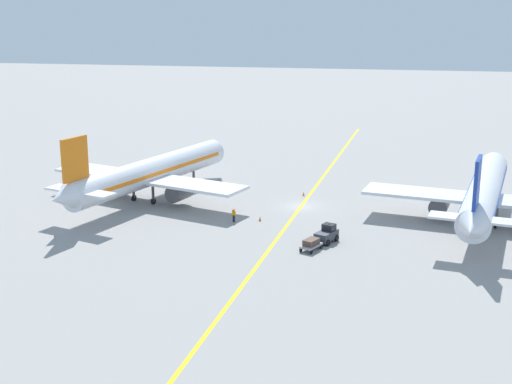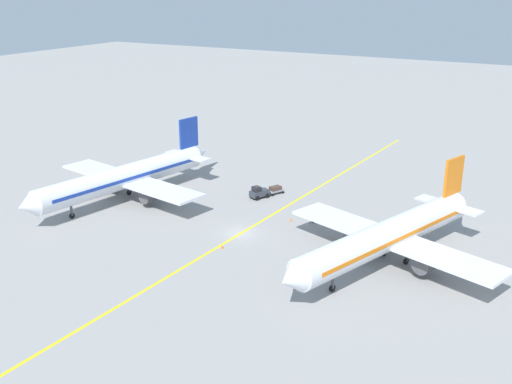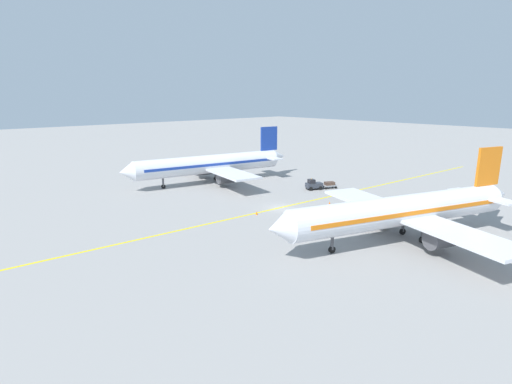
# 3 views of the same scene
# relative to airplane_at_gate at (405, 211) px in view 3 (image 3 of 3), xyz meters

# --- Properties ---
(ground_plane) EXTENTS (400.00, 400.00, 0.00)m
(ground_plane) POSITION_rel_airplane_at_gate_xyz_m (19.99, 0.77, -3.71)
(ground_plane) COLOR gray
(apron_yellow_centreline) EXTENTS (8.01, 119.78, 0.01)m
(apron_yellow_centreline) POSITION_rel_airplane_at_gate_xyz_m (19.99, 0.77, -3.71)
(apron_yellow_centreline) COLOR yellow
(apron_yellow_centreline) RESTS_ON ground
(airplane_at_gate) EXTENTS (28.22, 34.63, 10.60)m
(airplane_at_gate) POSITION_rel_airplane_at_gate_xyz_m (0.00, 0.00, 0.00)
(airplane_at_gate) COLOR silver
(airplane_at_gate) RESTS_ON ground
(airplane_adjacent_stand) EXTENTS (28.48, 35.40, 10.60)m
(airplane_adjacent_stand) POSITION_rel_airplane_at_gate_xyz_m (42.04, -2.08, 0.00)
(airplane_adjacent_stand) COLOR silver
(airplane_adjacent_stand) RESTS_ON ground
(baggage_tug_dark) EXTENTS (2.67, 3.35, 2.11)m
(baggage_tug_dark) POSITION_rel_airplane_at_gate_xyz_m (24.63, -12.69, -2.81)
(baggage_tug_dark) COLOR #333842
(baggage_tug_dark) RESTS_ON ground
(baggage_cart_trailing) EXTENTS (2.33, 2.94, 1.24)m
(baggage_cart_trailing) POSITION_rel_airplane_at_gate_xyz_m (23.29, -15.70, -2.95)
(baggage_cart_trailing) COLOR gray
(baggage_cart_trailing) RESTS_ON ground
(ground_crew_worker) EXTENTS (0.51, 0.37, 1.68)m
(ground_crew_worker) POSITION_rel_airplane_at_gate_xyz_m (13.02, -7.48, -2.80)
(ground_crew_worker) COLOR #23232D
(ground_crew_worker) RESTS_ON ground
(traffic_cone_near_nose) EXTENTS (0.32, 0.32, 0.55)m
(traffic_cone_near_nose) POSITION_rel_airplane_at_gate_xyz_m (15.99, -6.45, -3.43)
(traffic_cone_near_nose) COLOR orange
(traffic_cone_near_nose) RESTS_ON ground
(traffic_cone_mid_apron) EXTENTS (0.32, 0.32, 0.55)m
(traffic_cone_mid_apron) POSITION_rel_airplane_at_gate_xyz_m (19.61, 5.98, -3.43)
(traffic_cone_mid_apron) COLOR orange
(traffic_cone_mid_apron) RESTS_ON ground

